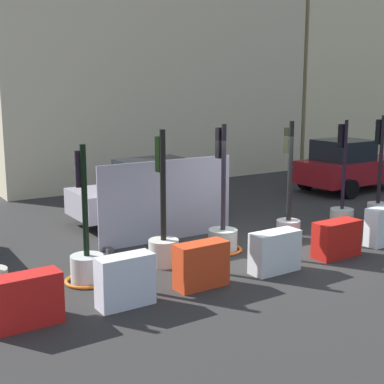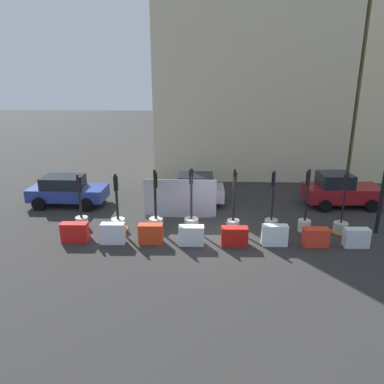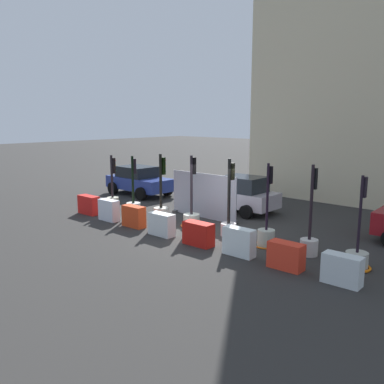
{
  "view_description": "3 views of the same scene",
  "coord_description": "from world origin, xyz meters",
  "px_view_note": "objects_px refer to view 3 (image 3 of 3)",
  "views": [
    {
      "loc": [
        -7.94,
        -9.35,
        3.75
      ],
      "look_at": [
        -1.66,
        0.66,
        1.4
      ],
      "focal_mm": 51.82,
      "sensor_mm": 36.0,
      "label": 1
    },
    {
      "loc": [
        -0.28,
        -15.32,
        6.78
      ],
      "look_at": [
        -0.91,
        0.14,
        1.88
      ],
      "focal_mm": 34.61,
      "sensor_mm": 36.0,
      "label": 2
    },
    {
      "loc": [
        9.91,
        -11.25,
        4.3
      ],
      "look_at": [
        -1.16,
        0.73,
        1.34
      ],
      "focal_mm": 38.29,
      "sensor_mm": 36.0,
      "label": 3
    }
  ],
  "objects_px": {
    "construction_barrier_3": "(162,224)",
    "car_blue_estate": "(139,180)",
    "construction_barrier_6": "(286,256)",
    "construction_barrier_4": "(198,234)",
    "traffic_light_6": "(310,237)",
    "traffic_light_7": "(357,255)",
    "traffic_light_1": "(133,204)",
    "construction_barrier_2": "(134,216)",
    "traffic_light_2": "(161,206)",
    "construction_barrier_5": "(239,242)",
    "traffic_light_0": "(113,196)",
    "car_silver_hatchback": "(239,194)",
    "construction_barrier_0": "(89,205)",
    "construction_barrier_1": "(109,210)",
    "traffic_light_4": "(229,219)",
    "construction_barrier_7": "(342,270)",
    "traffic_light_3": "(192,215)",
    "traffic_light_5": "(266,233)"
  },
  "relations": [
    {
      "from": "construction_barrier_4",
      "to": "construction_barrier_1",
      "type": "bearing_deg",
      "value": -179.66
    },
    {
      "from": "traffic_light_7",
      "to": "construction_barrier_1",
      "type": "height_order",
      "value": "traffic_light_7"
    },
    {
      "from": "traffic_light_7",
      "to": "traffic_light_5",
      "type": "bearing_deg",
      "value": 179.18
    },
    {
      "from": "construction_barrier_2",
      "to": "construction_barrier_6",
      "type": "xyz_separation_m",
      "value": [
        6.85,
        0.01,
        -0.03
      ]
    },
    {
      "from": "construction_barrier_3",
      "to": "car_blue_estate",
      "type": "distance_m",
      "value": 8.43
    },
    {
      "from": "traffic_light_2",
      "to": "construction_barrier_2",
      "type": "distance_m",
      "value": 1.49
    },
    {
      "from": "traffic_light_4",
      "to": "traffic_light_3",
      "type": "bearing_deg",
      "value": 178.74
    },
    {
      "from": "traffic_light_7",
      "to": "construction_barrier_5",
      "type": "relative_size",
      "value": 2.57
    },
    {
      "from": "traffic_light_5",
      "to": "car_silver_hatchback",
      "type": "xyz_separation_m",
      "value": [
        -3.8,
        3.57,
        0.36
      ]
    },
    {
      "from": "construction_barrier_0",
      "to": "construction_barrier_4",
      "type": "height_order",
      "value": "construction_barrier_0"
    },
    {
      "from": "construction_barrier_7",
      "to": "construction_barrier_4",
      "type": "bearing_deg",
      "value": -179.5
    },
    {
      "from": "car_blue_estate",
      "to": "construction_barrier_3",
      "type": "bearing_deg",
      "value": -34.36
    },
    {
      "from": "construction_barrier_3",
      "to": "car_blue_estate",
      "type": "bearing_deg",
      "value": 145.64
    },
    {
      "from": "traffic_light_2",
      "to": "construction_barrier_7",
      "type": "bearing_deg",
      "value": -9.84
    },
    {
      "from": "construction_barrier_6",
      "to": "construction_barrier_4",
      "type": "bearing_deg",
      "value": -179.2
    },
    {
      "from": "traffic_light_6",
      "to": "construction_barrier_2",
      "type": "height_order",
      "value": "traffic_light_6"
    },
    {
      "from": "traffic_light_2",
      "to": "construction_barrier_5",
      "type": "bearing_deg",
      "value": -15.75
    },
    {
      "from": "traffic_light_2",
      "to": "construction_barrier_7",
      "type": "height_order",
      "value": "traffic_light_2"
    },
    {
      "from": "construction_barrier_1",
      "to": "car_blue_estate",
      "type": "relative_size",
      "value": 0.24
    },
    {
      "from": "construction_barrier_3",
      "to": "construction_barrier_6",
      "type": "distance_m",
      "value": 5.14
    },
    {
      "from": "construction_barrier_2",
      "to": "construction_barrier_3",
      "type": "height_order",
      "value": "construction_barrier_2"
    },
    {
      "from": "traffic_light_4",
      "to": "construction_barrier_7",
      "type": "distance_m",
      "value": 5.2
    },
    {
      "from": "traffic_light_0",
      "to": "construction_barrier_3",
      "type": "height_order",
      "value": "traffic_light_0"
    },
    {
      "from": "car_silver_hatchback",
      "to": "construction_barrier_0",
      "type": "bearing_deg",
      "value": -133.22
    },
    {
      "from": "construction_barrier_5",
      "to": "construction_barrier_7",
      "type": "relative_size",
      "value": 1.05
    },
    {
      "from": "traffic_light_3",
      "to": "traffic_light_6",
      "type": "bearing_deg",
      "value": -0.53
    },
    {
      "from": "construction_barrier_2",
      "to": "traffic_light_3",
      "type": "bearing_deg",
      "value": 44.98
    },
    {
      "from": "traffic_light_7",
      "to": "construction_barrier_1",
      "type": "distance_m",
      "value": 10.04
    },
    {
      "from": "construction_barrier_0",
      "to": "construction_barrier_2",
      "type": "distance_m",
      "value": 3.25
    },
    {
      "from": "traffic_light_2",
      "to": "construction_barrier_0",
      "type": "bearing_deg",
      "value": -156.17
    },
    {
      "from": "construction_barrier_0",
      "to": "car_blue_estate",
      "type": "bearing_deg",
      "value": 113.31
    },
    {
      "from": "traffic_light_3",
      "to": "construction_barrier_3",
      "type": "height_order",
      "value": "traffic_light_3"
    },
    {
      "from": "traffic_light_0",
      "to": "construction_barrier_7",
      "type": "height_order",
      "value": "traffic_light_0"
    },
    {
      "from": "traffic_light_4",
      "to": "car_blue_estate",
      "type": "distance_m",
      "value": 9.32
    },
    {
      "from": "construction_barrier_5",
      "to": "car_silver_hatchback",
      "type": "xyz_separation_m",
      "value": [
        -3.71,
        5.01,
        0.37
      ]
    },
    {
      "from": "traffic_light_1",
      "to": "traffic_light_7",
      "type": "distance_m",
      "value": 10.05
    },
    {
      "from": "traffic_light_1",
      "to": "traffic_light_4",
      "type": "relative_size",
      "value": 0.92
    },
    {
      "from": "car_blue_estate",
      "to": "traffic_light_5",
      "type": "bearing_deg",
      "value": -16.98
    },
    {
      "from": "traffic_light_6",
      "to": "traffic_light_7",
      "type": "xyz_separation_m",
      "value": [
        1.57,
        -0.16,
        -0.21
      ]
    },
    {
      "from": "traffic_light_3",
      "to": "traffic_light_1",
      "type": "bearing_deg",
      "value": -175.57
    },
    {
      "from": "construction_barrier_5",
      "to": "traffic_light_7",
      "type": "bearing_deg",
      "value": 23.62
    },
    {
      "from": "traffic_light_2",
      "to": "construction_barrier_1",
      "type": "height_order",
      "value": "traffic_light_2"
    },
    {
      "from": "traffic_light_6",
      "to": "car_silver_hatchback",
      "type": "xyz_separation_m",
      "value": [
        -5.32,
        3.45,
        0.22
      ]
    },
    {
      "from": "construction_barrier_6",
      "to": "construction_barrier_3",
      "type": "bearing_deg",
      "value": -178.97
    },
    {
      "from": "traffic_light_0",
      "to": "construction_barrier_4",
      "type": "height_order",
      "value": "traffic_light_0"
    },
    {
      "from": "traffic_light_1",
      "to": "construction_barrier_2",
      "type": "height_order",
      "value": "traffic_light_1"
    },
    {
      "from": "traffic_light_7",
      "to": "construction_barrier_6",
      "type": "height_order",
      "value": "traffic_light_7"
    },
    {
      "from": "traffic_light_4",
      "to": "construction_barrier_3",
      "type": "bearing_deg",
      "value": -137.83
    },
    {
      "from": "construction_barrier_1",
      "to": "construction_barrier_4",
      "type": "height_order",
      "value": "construction_barrier_1"
    },
    {
      "from": "traffic_light_3",
      "to": "construction_barrier_1",
      "type": "relative_size",
      "value": 2.89
    }
  ]
}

